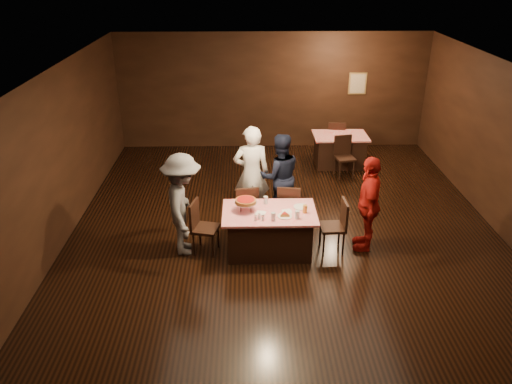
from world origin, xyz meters
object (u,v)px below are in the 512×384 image
(diner_white_jacket, at_px, (251,174))
(diner_navy_hoodie, at_px, (280,176))
(chair_back_far, at_px, (336,138))
(chair_far_left, at_px, (246,207))
(pizza_stand, at_px, (246,201))
(glass_front_right, at_px, (297,215))
(chair_back_near, at_px, (345,157))
(chair_end_right, at_px, (333,226))
(diner_red_shirt, at_px, (368,203))
(glass_back, at_px, (266,200))
(back_table, at_px, (339,150))
(main_table, at_px, (269,231))
(chair_far_right, at_px, (289,207))
(plate_empty, at_px, (301,207))
(diner_grey_knit, at_px, (183,205))
(glass_amber, at_px, (305,209))
(chair_end_left, at_px, (205,227))
(glass_front_left, at_px, (273,216))

(diner_white_jacket, xyz_separation_m, diner_navy_hoodie, (0.54, 0.07, -0.09))
(chair_back_far, height_order, diner_navy_hoodie, diner_navy_hoodie)
(chair_far_left, bearing_deg, pizza_stand, 80.97)
(diner_navy_hoodie, relative_size, glass_front_right, 12.27)
(chair_back_near, xyz_separation_m, glass_front_right, (-1.46, -3.47, 0.37))
(chair_end_right, distance_m, diner_red_shirt, 0.73)
(chair_end_right, relative_size, glass_back, 6.79)
(back_table, distance_m, chair_far_left, 3.92)
(glass_front_right, bearing_deg, chair_back_near, 67.18)
(main_table, height_order, chair_far_right, chair_far_right)
(back_table, height_order, chair_back_far, chair_back_far)
(back_table, distance_m, chair_back_far, 0.61)
(chair_far_left, bearing_deg, plate_empty, 138.70)
(chair_end_right, height_order, plate_empty, chair_end_right)
(chair_back_near, distance_m, diner_navy_hoodie, 2.57)
(diner_grey_knit, xyz_separation_m, glass_back, (1.41, 0.28, -0.07))
(glass_amber, bearing_deg, pizza_stand, 174.29)
(diner_navy_hoodie, relative_size, diner_grey_knit, 0.95)
(chair_back_near, xyz_separation_m, diner_navy_hoodie, (-1.65, -1.93, 0.38))
(chair_far_right, bearing_deg, chair_far_left, 7.39)
(chair_end_left, height_order, diner_grey_knit, diner_grey_knit)
(main_table, distance_m, chair_back_far, 4.90)
(glass_amber, distance_m, glass_back, 0.74)
(diner_red_shirt, relative_size, glass_front_left, 12.31)
(diner_navy_hoodie, relative_size, diner_red_shirt, 1.00)
(main_table, distance_m, glass_front_right, 0.69)
(pizza_stand, height_order, glass_back, pizza_stand)
(main_table, distance_m, chair_back_near, 3.74)
(diner_red_shirt, bearing_deg, glass_front_left, -67.21)
(diner_red_shirt, xyz_separation_m, glass_front_left, (-1.66, -0.39, -0.02))
(chair_back_near, bearing_deg, chair_end_left, -144.46)
(chair_far_right, bearing_deg, chair_back_near, -114.06)
(chair_end_right, bearing_deg, glass_amber, -86.50)
(chair_far_right, height_order, diner_navy_hoodie, diner_navy_hoodie)
(chair_end_left, height_order, diner_red_shirt, diner_red_shirt)
(chair_back_near, relative_size, plate_empty, 3.80)
(diner_red_shirt, bearing_deg, diner_white_jacket, -109.77)
(chair_back_far, relative_size, diner_red_shirt, 0.55)
(chair_end_left, relative_size, pizza_stand, 2.50)
(diner_navy_hoodie, distance_m, glass_back, 1.03)
(chair_back_near, distance_m, glass_front_right, 3.78)
(main_table, bearing_deg, glass_back, 99.46)
(diner_white_jacket, height_order, diner_red_shirt, diner_white_jacket)
(main_table, bearing_deg, chair_far_left, 118.07)
(chair_back_far, xyz_separation_m, glass_back, (-1.96, -4.22, 0.37))
(diner_red_shirt, relative_size, glass_back, 12.31)
(glass_front_left, xyz_separation_m, glass_back, (-0.10, 0.60, 0.00))
(diner_white_jacket, xyz_separation_m, plate_empty, (0.84, -1.06, -0.17))
(diner_red_shirt, bearing_deg, back_table, -173.38)
(chair_end_right, height_order, glass_back, chair_end_right)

